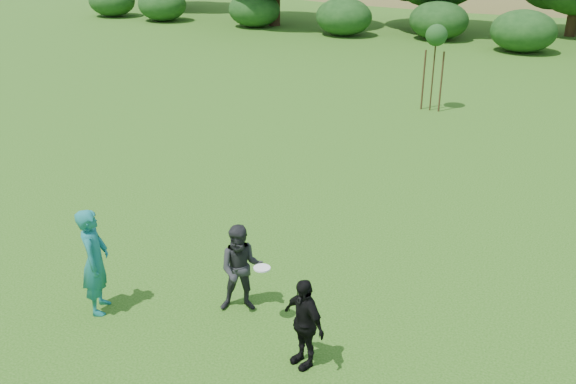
# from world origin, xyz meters

# --- Properties ---
(ground) EXTENTS (120.00, 120.00, 0.00)m
(ground) POSITION_xyz_m (0.00, 0.00, 0.00)
(ground) COLOR #19470C
(ground) RESTS_ON ground
(player_teal) EXTENTS (0.71, 0.80, 1.84)m
(player_teal) POSITION_xyz_m (-1.73, -0.56, 0.92)
(player_teal) COLOR #186D6B
(player_teal) RESTS_ON ground
(player_grey) EXTENTS (0.93, 0.86, 1.54)m
(player_grey) POSITION_xyz_m (0.39, 0.52, 0.77)
(player_grey) COLOR #262729
(player_grey) RESTS_ON ground
(player_black) EXTENTS (0.90, 0.68, 1.42)m
(player_black) POSITION_xyz_m (1.91, -0.30, 0.71)
(player_black) COLOR black
(player_black) RESTS_ON ground
(frisbee) EXTENTS (0.27, 0.27, 0.04)m
(frisbee) POSITION_xyz_m (0.89, 0.33, 1.02)
(frisbee) COLOR white
(frisbee) RESTS_ON ground
(sapling) EXTENTS (0.70, 0.70, 2.85)m
(sapling) POSITION_xyz_m (0.03, 13.59, 2.42)
(sapling) COLOR #352314
(sapling) RESTS_ON ground
(hillside) EXTENTS (150.00, 72.00, 52.00)m
(hillside) POSITION_xyz_m (-0.56, 68.45, -11.97)
(hillside) COLOR olive
(hillside) RESTS_ON ground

